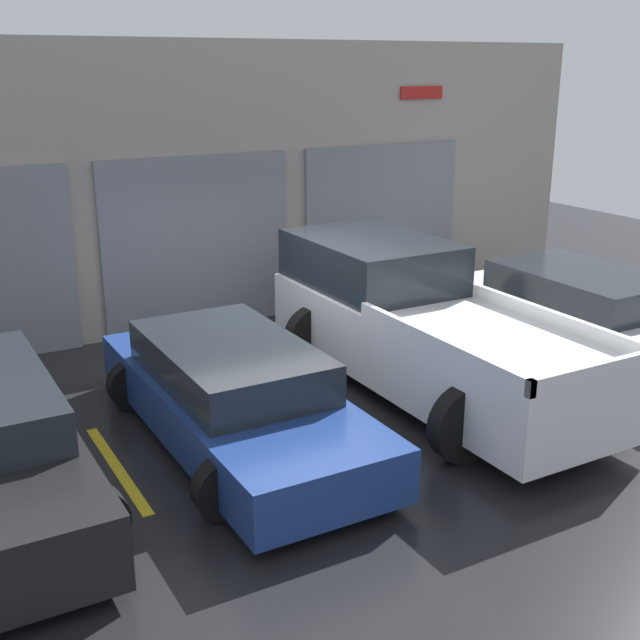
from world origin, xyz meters
TOP-DOWN VIEW (x-y plane):
  - ground_plane at (0.00, 0.00)m, footprint 28.00×28.00m
  - shophouse_building at (-0.01, 3.28)m, footprint 15.02×0.68m
  - pickup_truck at (1.40, -0.86)m, footprint 2.53×5.44m
  - sedan_white at (4.20, -1.15)m, footprint 2.25×4.57m
  - van_right at (-1.40, -1.15)m, footprint 2.14×4.76m
  - parking_stripe_left at (-2.80, -1.18)m, footprint 0.12×2.20m
  - parking_stripe_centre at (-0.00, -1.18)m, footprint 0.12×2.20m
  - parking_stripe_right at (2.80, -1.18)m, footprint 0.12×2.20m

SIDE VIEW (x-z plane):
  - ground_plane at x=0.00m, z-range 0.00..0.00m
  - parking_stripe_left at x=-2.80m, z-range 0.00..0.01m
  - parking_stripe_centre at x=0.00m, z-range 0.00..0.01m
  - parking_stripe_right at x=2.80m, z-range 0.00..0.01m
  - van_right at x=-1.40m, z-range -0.03..1.14m
  - sedan_white at x=4.20m, z-range -0.03..1.26m
  - pickup_truck at x=1.40m, z-range -0.05..1.77m
  - shophouse_building at x=-0.01m, z-range -0.04..4.49m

